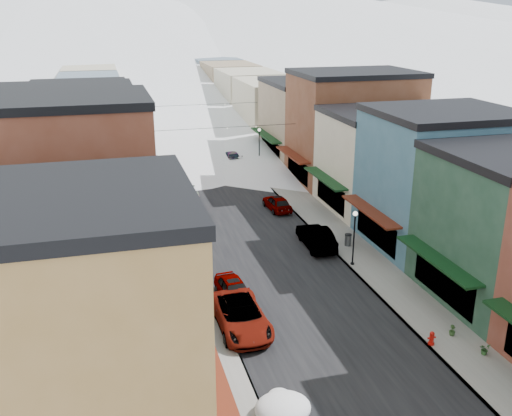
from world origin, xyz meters
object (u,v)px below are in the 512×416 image
car_dark_hatch (181,193)px  streetlamp_near (354,231)px  trash_can (348,240)px  car_white_suv (241,316)px  car_silver_sedan (234,290)px  car_green_sedan (316,237)px  fire_hydrant (432,339)px

car_dark_hatch → streetlamp_near: size_ratio=1.15×
trash_can → streetlamp_near: size_ratio=0.23×
car_white_suv → car_dark_hatch: 23.96m
car_dark_hatch → trash_can: car_dark_hatch is taller
car_silver_sedan → car_green_sedan: car_green_sedan is taller
car_green_sedan → streetlamp_near: 4.51m
car_white_suv → trash_can: (10.75, 9.41, -0.20)m
fire_hydrant → trash_can: trash_can is taller
car_silver_sedan → trash_can: 11.99m
car_green_sedan → trash_can: 2.46m
car_white_suv → streetlamp_near: bearing=31.8°
fire_hydrant → streetlamp_near: 10.85m
car_silver_sedan → trash_can: bearing=25.1°
car_green_sedan → fire_hydrant: car_green_sedan is taller
car_white_suv → fire_hydrant: car_white_suv is taller
trash_can → car_green_sedan: bearing=164.5°
car_dark_hatch → car_white_suv: bearing=-84.7°
car_white_suv → car_green_sedan: 13.10m
car_green_sedan → streetlamp_near: bearing=110.2°
car_white_suv → trash_can: bearing=40.6°
car_silver_sedan → car_white_suv: bearing=-101.5°
car_silver_sedan → car_green_sedan: size_ratio=0.83×
car_dark_hatch → trash_can: 18.09m
car_green_sedan → car_white_suv: bearing=52.4°
fire_hydrant → trash_can: bearing=84.9°
fire_hydrant → car_green_sedan: bearing=94.4°
trash_can → car_silver_sedan: bearing=-149.9°
car_green_sedan → fire_hydrant: 14.61m
car_green_sedan → car_silver_sedan: bearing=42.0°
car_white_suv → car_dark_hatch: car_white_suv is taller
fire_hydrant → trash_can: 13.96m
streetlamp_near → car_green_sedan: bearing=108.0°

